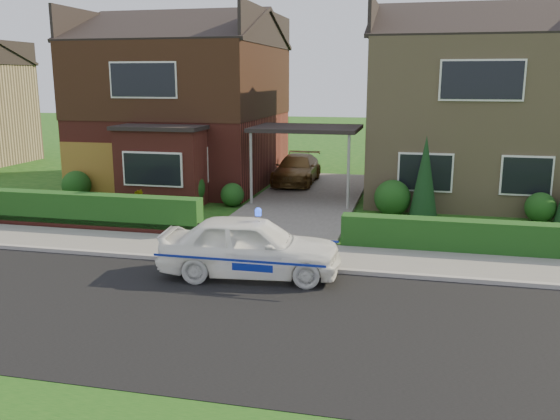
% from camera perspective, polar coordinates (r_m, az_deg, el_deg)
% --- Properties ---
extents(ground, '(120.00, 120.00, 0.00)m').
position_cam_1_polar(ground, '(11.73, -7.60, -9.91)').
color(ground, '#154713').
rests_on(ground, ground).
extents(road, '(60.00, 6.00, 0.02)m').
position_cam_1_polar(road, '(11.73, -7.60, -9.91)').
color(road, black).
rests_on(road, ground).
extents(kerb, '(60.00, 0.16, 0.12)m').
position_cam_1_polar(kerb, '(14.42, -3.34, -5.23)').
color(kerb, '#9E9993').
rests_on(kerb, ground).
extents(sidewalk, '(60.00, 2.00, 0.10)m').
position_cam_1_polar(sidewalk, '(15.39, -2.24, -4.10)').
color(sidewalk, slate).
rests_on(sidewalk, ground).
extents(driveway, '(3.80, 12.00, 0.12)m').
position_cam_1_polar(driveway, '(21.92, 2.51, 0.97)').
color(driveway, '#666059').
rests_on(driveway, ground).
extents(house_left, '(7.50, 9.53, 7.25)m').
position_cam_1_polar(house_left, '(25.91, -9.08, 10.97)').
color(house_left, maroon).
rests_on(house_left, ground).
extents(house_right, '(7.50, 8.06, 7.25)m').
position_cam_1_polar(house_right, '(24.19, 17.82, 10.08)').
color(house_right, '#9B845F').
rests_on(house_right, ground).
extents(carport_link, '(3.80, 3.00, 2.77)m').
position_cam_1_polar(carport_link, '(21.50, 2.56, 7.74)').
color(carport_link, black).
rests_on(carport_link, ground).
extents(garage_door, '(2.20, 0.10, 2.10)m').
position_cam_1_polar(garage_door, '(23.72, -17.99, 3.68)').
color(garage_door, brown).
rests_on(garage_door, ground).
extents(dwarf_wall, '(7.70, 0.25, 0.36)m').
position_cam_1_polar(dwarf_wall, '(18.72, -18.63, -1.33)').
color(dwarf_wall, maroon).
rests_on(dwarf_wall, ground).
extents(hedge_left, '(7.50, 0.55, 0.90)m').
position_cam_1_polar(hedge_left, '(18.88, -18.36, -1.76)').
color(hedge_left, '#133B14').
rests_on(hedge_left, ground).
extents(hedge_right, '(7.50, 0.55, 0.80)m').
position_cam_1_polar(hedge_right, '(16.20, 19.27, -4.14)').
color(hedge_right, '#133B14').
rests_on(hedge_right, ground).
extents(shrub_left_far, '(1.08, 1.08, 1.08)m').
position_cam_1_polar(shrub_left_far, '(23.54, -19.00, 2.29)').
color(shrub_left_far, '#133B14').
rests_on(shrub_left_far, ground).
extents(shrub_left_mid, '(1.32, 1.32, 1.32)m').
position_cam_1_polar(shrub_left_mid, '(21.31, -8.97, 2.13)').
color(shrub_left_mid, '#133B14').
rests_on(shrub_left_mid, ground).
extents(shrub_left_near, '(0.84, 0.84, 0.84)m').
position_cam_1_polar(shrub_left_near, '(21.09, -4.61, 1.48)').
color(shrub_left_near, '#133B14').
rests_on(shrub_left_near, ground).
extents(shrub_right_near, '(1.20, 1.20, 1.20)m').
position_cam_1_polar(shrub_right_near, '(19.90, 10.76, 1.16)').
color(shrub_right_near, '#133B14').
rests_on(shrub_right_near, ground).
extents(shrub_right_mid, '(0.96, 0.96, 0.96)m').
position_cam_1_polar(shrub_right_mid, '(20.39, 23.78, 0.22)').
color(shrub_right_mid, '#133B14').
rests_on(shrub_right_mid, ground).
extents(conifer_a, '(0.90, 0.90, 2.60)m').
position_cam_1_polar(conifer_a, '(19.57, 13.75, 2.91)').
color(conifer_a, black).
rests_on(conifer_a, ground).
extents(police_car, '(3.80, 4.29, 1.57)m').
position_cam_1_polar(police_car, '(13.55, -2.87, -3.54)').
color(police_car, white).
rests_on(police_car, ground).
extents(driveway_car, '(1.71, 4.06, 1.17)m').
position_cam_1_polar(driveway_car, '(25.12, 1.64, 3.96)').
color(driveway_car, brown).
rests_on(driveway_car, driveway).
extents(potted_plant_a, '(0.40, 0.31, 0.69)m').
position_cam_1_polar(potted_plant_a, '(21.38, -11.07, 1.23)').
color(potted_plant_a, gray).
rests_on(potted_plant_a, ground).
extents(potted_plant_b, '(0.59, 0.56, 0.85)m').
position_cam_1_polar(potted_plant_b, '(20.30, -13.65, 0.74)').
color(potted_plant_b, gray).
rests_on(potted_plant_b, ground).
extents(potted_plant_c, '(0.57, 0.57, 0.74)m').
position_cam_1_polar(potted_plant_c, '(19.43, -18.45, -0.25)').
color(potted_plant_c, gray).
rests_on(potted_plant_c, ground).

